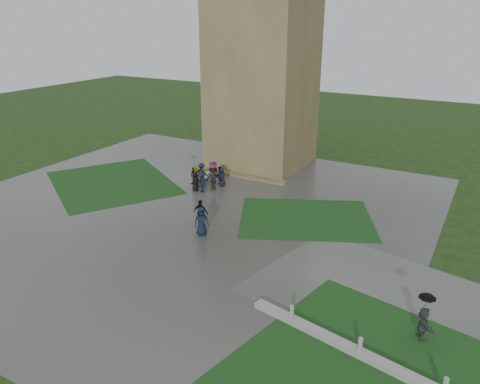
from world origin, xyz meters
The scene contains 11 objects.
ground centered at (0.00, 0.00, 0.00)m, with size 120.00×120.00×0.00m, color black.
plaza centered at (0.00, 2.00, 0.01)m, with size 34.00×34.00×0.02m, color #3B3B39.
lawn_inset_left centered at (-8.50, 4.00, 0.03)m, with size 11.00×9.00×0.01m, color #133613.
lawn_inset_right centered at (8.50, 5.00, 0.03)m, with size 9.00×7.00×0.01m, color #133613.
tower centered at (0.00, 15.00, 9.00)m, with size 8.00×8.00×18.00m, color brown.
tower_plinth centered at (0.00, 10.60, 0.13)m, with size 9.00×0.80×0.22m, color brown.
bench centered at (-1.97, 8.21, 0.43)m, with size 1.44×0.84×0.79m.
visitor_cluster centered at (-0.94, 6.95, 1.03)m, with size 3.09×3.33×2.48m.
pedestrian_mid centered at (3.61, -0.67, 0.97)m, with size 0.93×0.63×1.89m, color black.
pedestrian_near centered at (2.71, 0.58, 0.91)m, with size 1.05×0.59×1.78m, color black.
pedestrian_path centered at (17.67, -4.61, 1.05)m, with size 1.13×1.51×2.28m.
Camera 1 is at (18.94, -23.16, 13.29)m, focal length 35.00 mm.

